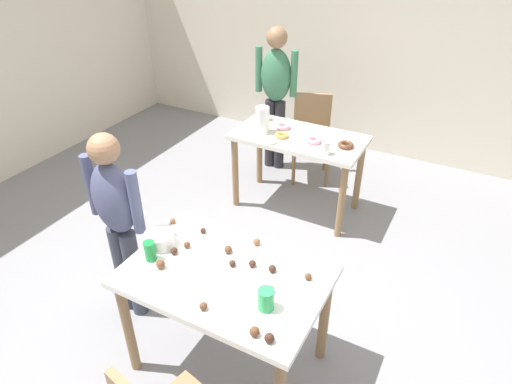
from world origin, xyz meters
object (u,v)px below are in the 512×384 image
(chair_far_table, at_px, (312,132))
(person_adult_far, at_px, (276,88))
(mixing_bowl, at_px, (159,239))
(soda_can, at_px, (150,251))
(dining_table_near, at_px, (226,287))
(person_girl_near, at_px, (117,216))
(dining_table_far, at_px, (298,148))
(pitcher_far, at_px, (262,120))

(chair_far_table, distance_m, person_adult_far, 0.58)
(mixing_bowl, distance_m, soda_can, 0.13)
(dining_table_near, bearing_deg, chair_far_table, 100.91)
(person_girl_near, xyz_separation_m, person_adult_far, (-0.06, 2.38, 0.09))
(person_adult_far, bearing_deg, mixing_bowl, -80.07)
(dining_table_far, distance_m, person_girl_near, 1.82)
(person_adult_far, xyz_separation_m, soda_can, (0.46, -2.55, -0.09))
(person_girl_near, bearing_deg, mixing_bowl, -7.02)
(chair_far_table, relative_size, soda_can, 7.13)
(pitcher_far, bearing_deg, person_adult_far, 106.94)
(chair_far_table, xyz_separation_m, person_girl_near, (-0.36, -2.40, 0.32))
(dining_table_near, height_order, mixing_bowl, mixing_bowl)
(chair_far_table, bearing_deg, dining_table_near, -79.09)
(person_adult_far, distance_m, pitcher_far, 0.76)
(chair_far_table, height_order, person_girl_near, person_girl_near)
(mixing_bowl, xyz_separation_m, pitcher_far, (-0.20, 1.70, 0.07))
(soda_can, bearing_deg, chair_far_table, 90.93)
(dining_table_far, bearing_deg, mixing_bowl, -93.78)
(dining_table_near, xyz_separation_m, person_girl_near, (-0.83, 0.07, 0.17))
(dining_table_near, height_order, dining_table_far, same)
(dining_table_near, relative_size, chair_far_table, 1.27)
(chair_far_table, relative_size, person_adult_far, 0.58)
(person_girl_near, relative_size, pitcher_far, 5.83)
(mixing_bowl, bearing_deg, chair_far_table, 90.20)
(dining_table_far, bearing_deg, pitcher_far, -165.12)
(person_adult_far, distance_m, soda_can, 2.59)
(person_girl_near, bearing_deg, dining_table_near, -4.68)
(dining_table_near, height_order, person_adult_far, person_adult_far)
(mixing_bowl, height_order, soda_can, soda_can)
(dining_table_far, height_order, chair_far_table, chair_far_table)
(person_girl_near, relative_size, person_adult_far, 0.91)
(dining_table_near, bearing_deg, mixing_bowl, 177.17)
(person_girl_near, bearing_deg, soda_can, -22.81)
(soda_can, bearing_deg, dining_table_far, 87.47)
(dining_table_near, distance_m, soda_can, 0.48)
(dining_table_near, relative_size, dining_table_far, 0.96)
(dining_table_near, distance_m, dining_table_far, 1.84)
(dining_table_near, bearing_deg, dining_table_far, 100.90)
(soda_can, xyz_separation_m, pitcher_far, (-0.24, 1.83, 0.06))
(dining_table_near, xyz_separation_m, dining_table_far, (-0.35, 1.81, -0.01))
(dining_table_far, height_order, person_adult_far, person_adult_far)
(dining_table_far, bearing_deg, dining_table_near, -79.10)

